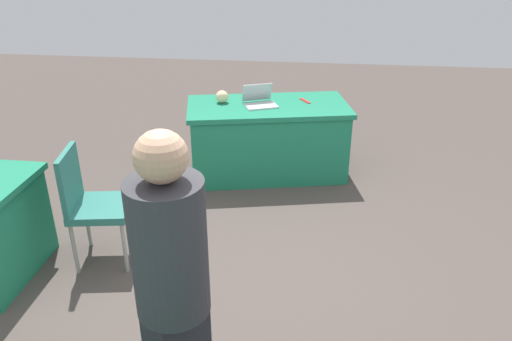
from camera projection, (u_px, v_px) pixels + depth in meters
The scene contains 7 objects.
ground_plane at pixel (261, 295), 3.67m from camera, with size 14.40×14.40×0.00m, color #4C423D.
table_foreground at pixel (268, 139), 5.37m from camera, with size 1.81×1.16×0.78m.
chair_aisle at pixel (90, 200), 3.85m from camera, with size 0.51×0.51×0.95m.
person_attendee_standing at pixel (173, 286), 2.27m from camera, with size 0.47×0.47×1.71m.
laptop_silver at pixel (260, 101), 5.17m from camera, with size 0.40×0.39×0.21m.
yarn_ball at pixel (222, 97), 5.23m from camera, with size 0.13×0.13×0.13m, color beige.
scissors_red at pixel (305, 101), 5.30m from camera, with size 0.18×0.04×0.01m, color red.
Camera 1 is at (-0.31, 2.89, 2.41)m, focal length 35.06 mm.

